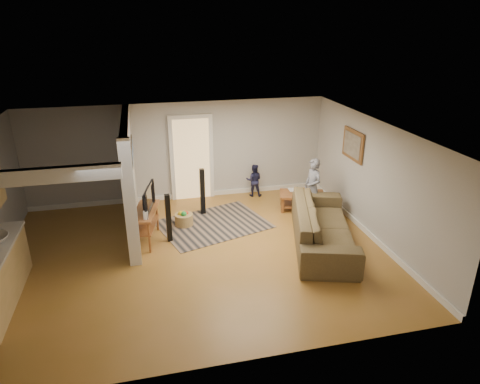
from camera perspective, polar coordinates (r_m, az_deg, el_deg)
The scene contains 11 objects.
ground at distance 8.68m, azimuth -5.67°, elevation -8.27°, with size 7.50×7.50×0.00m, color olive.
room_shell at distance 8.40m, azimuth -13.66°, elevation 1.13°, with size 7.54×6.02×2.52m.
area_rug at distance 9.84m, azimuth -3.57°, elevation -4.30°, with size 2.34×1.71×0.01m, color black.
sofa at distance 9.19m, azimuth 10.83°, elevation -6.73°, with size 2.88×1.13×0.84m, color #453B22.
coffee_table at distance 10.57m, azimuth 8.32°, elevation -0.64°, with size 1.21×0.91×0.63m.
tv_console at distance 9.05m, azimuth -12.43°, elevation -2.78°, with size 0.65×1.19×0.97m.
speaker_left at distance 9.02m, azimuth -9.53°, elevation -3.46°, with size 0.11×0.11×1.06m, color black.
speaker_right at distance 10.17m, azimuth -5.03°, elevation 0.05°, with size 0.11×0.11×1.13m, color black.
toy_basket at distance 9.81m, azimuth -7.48°, elevation -3.58°, with size 0.41×0.41×0.37m.
child at distance 10.49m, azimuth 9.41°, elevation -2.84°, with size 0.50×0.33×1.38m, color gray.
toddler at distance 11.39m, azimuth 1.85°, elevation -0.47°, with size 0.42×0.33×0.87m, color #1C1D3B.
Camera 1 is at (-0.87, -7.44, 4.38)m, focal length 32.00 mm.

